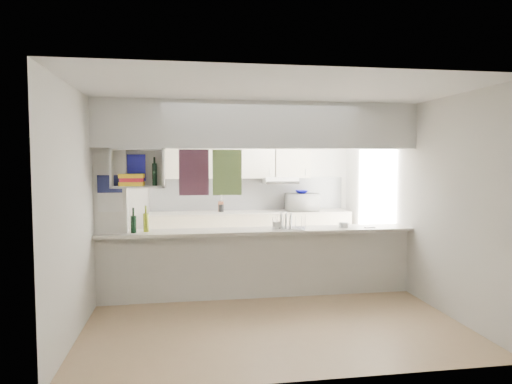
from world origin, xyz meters
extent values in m
plane|color=tan|center=(0.00, 0.00, 0.00)|extent=(4.80, 4.80, 0.00)
plane|color=white|center=(0.00, 0.00, 2.60)|extent=(4.80, 4.80, 0.00)
plane|color=silver|center=(0.00, 2.40, 1.30)|extent=(4.20, 0.00, 4.20)
plane|color=silver|center=(-2.10, 0.00, 1.30)|extent=(0.00, 4.80, 4.80)
plane|color=silver|center=(2.10, 0.00, 1.30)|extent=(0.00, 4.80, 4.80)
cube|color=silver|center=(0.00, 0.00, 0.44)|extent=(4.20, 0.15, 0.88)
cube|color=beige|center=(0.00, 0.00, 0.90)|extent=(4.20, 0.50, 0.04)
cube|color=white|center=(0.00, 0.00, 2.30)|extent=(4.20, 0.50, 0.60)
cube|color=silver|center=(-1.90, 0.00, 1.30)|extent=(0.40, 0.18, 2.60)
cube|color=#191E4C|center=(-1.90, -0.10, 1.55)|extent=(0.30, 0.01, 0.22)
cube|color=white|center=(-1.90, -0.10, 1.32)|extent=(0.30, 0.01, 0.24)
cube|color=#2F1428|center=(-0.85, 0.22, 1.68)|extent=(0.40, 0.02, 0.62)
cube|color=#186C5B|center=(-0.40, 0.22, 1.68)|extent=(0.40, 0.02, 0.62)
cube|color=white|center=(-1.55, -0.10, 1.51)|extent=(0.65, 0.35, 0.02)
cube|color=white|center=(-1.55, -0.10, 1.99)|extent=(0.65, 0.35, 0.02)
cube|color=white|center=(-1.55, 0.06, 1.75)|extent=(0.65, 0.02, 0.50)
cube|color=white|center=(-1.86, -0.10, 1.75)|extent=(0.02, 0.35, 0.50)
cube|color=white|center=(-1.24, -0.10, 1.75)|extent=(0.02, 0.35, 0.50)
cube|color=yellow|center=(-1.63, -0.10, 1.55)|extent=(0.30, 0.24, 0.05)
cube|color=red|center=(-1.63, -0.10, 1.60)|extent=(0.28, 0.22, 0.05)
cube|color=yellow|center=(-1.63, -0.10, 1.65)|extent=(0.30, 0.24, 0.05)
cube|color=#0B0B79|center=(-1.60, 0.02, 1.75)|extent=(0.26, 0.02, 0.34)
cylinder|color=black|center=(-1.35, -0.10, 1.67)|extent=(0.06, 0.06, 0.28)
cube|color=beige|center=(0.20, 2.10, 0.45)|extent=(3.60, 0.60, 0.90)
cube|color=beige|center=(0.20, 2.10, 0.91)|extent=(3.60, 0.63, 0.03)
cube|color=silver|center=(0.20, 2.38, 1.22)|extent=(3.60, 0.03, 0.60)
cube|color=beige|center=(0.00, 2.23, 1.88)|extent=(2.62, 0.34, 0.72)
cube|color=white|center=(0.75, 2.16, 1.48)|extent=(0.60, 0.46, 0.12)
cube|color=silver|center=(0.75, 1.93, 1.45)|extent=(0.60, 0.02, 0.05)
imported|color=white|center=(1.15, 2.10, 1.08)|extent=(0.59, 0.41, 0.32)
imported|color=#0B0B79|center=(1.14, 2.09, 1.27)|extent=(0.24, 0.24, 0.06)
cube|color=silver|center=(0.42, -0.01, 0.93)|extent=(0.52, 0.45, 0.01)
cylinder|color=white|center=(0.32, 0.03, 1.04)|extent=(0.08, 0.21, 0.22)
cylinder|color=white|center=(0.38, 0.00, 1.04)|extent=(0.08, 0.21, 0.22)
cylinder|color=white|center=(0.44, -0.02, 1.04)|extent=(0.08, 0.21, 0.22)
imported|color=white|center=(0.24, -0.04, 0.98)|extent=(0.14, 0.14, 0.09)
cylinder|color=black|center=(-1.62, -0.06, 1.03)|extent=(0.07, 0.07, 0.22)
cylinder|color=black|center=(-1.62, -0.06, 1.19)|extent=(0.03, 0.03, 0.10)
cylinder|color=#879C1A|center=(-1.48, 0.02, 1.04)|extent=(0.07, 0.07, 0.24)
cylinder|color=#879C1A|center=(-1.48, 0.02, 1.21)|extent=(0.03, 0.03, 0.10)
cylinder|color=silver|center=(1.18, -0.03, 0.95)|extent=(0.13, 0.13, 0.07)
cube|color=black|center=(1.53, -0.10, 0.93)|extent=(0.14, 0.07, 0.01)
cylinder|color=black|center=(-0.33, 2.15, 0.99)|extent=(0.09, 0.09, 0.13)
cube|color=brown|center=(-0.33, 2.18, 1.01)|extent=(0.11, 0.09, 0.19)
camera|label=1|loc=(-0.99, -5.98, 1.85)|focal=32.00mm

